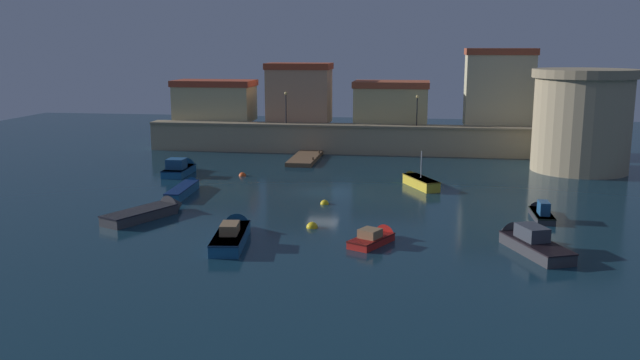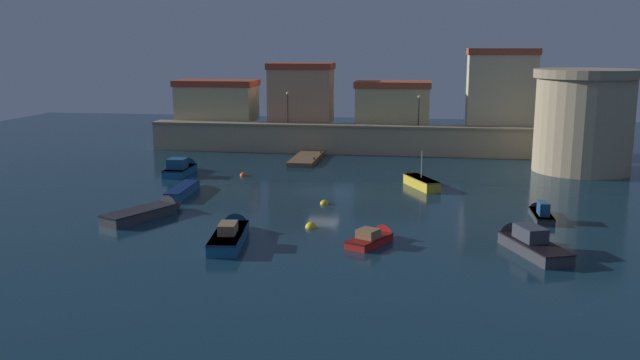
# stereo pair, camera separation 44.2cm
# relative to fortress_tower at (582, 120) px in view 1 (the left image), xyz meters

# --- Properties ---
(ground_plane) EXTENTS (114.96, 114.96, 0.00)m
(ground_plane) POSITION_rel_fortress_tower_xyz_m (-22.47, -12.96, -4.80)
(ground_plane) COLOR #112D3D
(quay_wall) EXTENTS (44.62, 2.42, 3.18)m
(quay_wall) POSITION_rel_fortress_tower_xyz_m (-22.47, 7.26, -3.20)
(quay_wall) COLOR tan
(quay_wall) RESTS_ON ground
(old_town_backdrop) EXTENTS (40.46, 5.62, 8.37)m
(old_town_backdrop) POSITION_rel_fortress_tower_xyz_m (-21.88, 10.71, 1.30)
(old_town_backdrop) COLOR #CCBE87
(old_town_backdrop) RESTS_ON ground
(fortress_tower) EXTENTS (9.45, 9.45, 9.49)m
(fortress_tower) POSITION_rel_fortress_tower_xyz_m (0.00, 0.00, 0.00)
(fortress_tower) COLOR tan
(fortress_tower) RESTS_ON ground
(pier_dock) EXTENTS (2.54, 8.41, 0.70)m
(pier_dock) POSITION_rel_fortress_tower_xyz_m (-26.46, 2.00, -4.59)
(pier_dock) COLOR brown
(pier_dock) RESTS_ON ground
(quay_lamp_0) EXTENTS (0.32, 0.32, 3.44)m
(quay_lamp_0) POSITION_rel_fortress_tower_xyz_m (-29.47, 7.26, 0.66)
(quay_lamp_0) COLOR black
(quay_lamp_0) RESTS_ON quay_wall
(quay_lamp_1) EXTENTS (0.32, 0.32, 3.23)m
(quay_lamp_1) POSITION_rel_fortress_tower_xyz_m (-15.24, 7.26, 0.54)
(quay_lamp_1) COLOR black
(quay_lamp_1) RESTS_ON quay_wall
(moored_boat_0) EXTENTS (3.10, 4.30, 1.41)m
(moored_boat_0) POSITION_rel_fortress_tower_xyz_m (-17.21, -26.30, -4.48)
(moored_boat_0) COLOR red
(moored_boat_0) RESTS_ON ground
(moored_boat_1) EXTENTS (4.44, 6.87, 1.68)m
(moored_boat_1) POSITION_rel_fortress_tower_xyz_m (-32.98, -22.33, -4.43)
(moored_boat_1) COLOR #333338
(moored_boat_1) RESTS_ON ground
(moored_boat_2) EXTENTS (2.02, 5.61, 2.15)m
(moored_boat_2) POSITION_rel_fortress_tower_xyz_m (-36.53, -6.77, -4.30)
(moored_boat_2) COLOR #195689
(moored_boat_2) RESTS_ON ground
(moored_boat_3) EXTENTS (2.59, 7.19, 1.79)m
(moored_boat_3) POSITION_rel_fortress_tower_xyz_m (-25.91, -27.06, -4.36)
(moored_boat_3) COLOR #195689
(moored_boat_3) RESTS_ON ground
(moored_boat_4) EXTENTS (4.15, 6.77, 2.00)m
(moored_boat_4) POSITION_rel_fortress_tower_xyz_m (-8.53, -26.31, -4.32)
(moored_boat_4) COLOR #333338
(moored_boat_4) RESTS_ON ground
(moored_boat_5) EXTENTS (3.67, 5.78, 3.24)m
(moored_boat_5) POSITION_rel_fortress_tower_xyz_m (-14.96, -9.23, -4.36)
(moored_boat_5) COLOR gold
(moored_boat_5) RESTS_ON ground
(moored_boat_6) EXTENTS (1.23, 4.81, 1.66)m
(moored_boat_6) POSITION_rel_fortress_tower_xyz_m (-6.47, -18.56, -4.44)
(moored_boat_6) COLOR #333338
(moored_boat_6) RESTS_ON ground
(moored_boat_7) EXTENTS (1.54, 7.13, 1.11)m
(moored_boat_7) POSITION_rel_fortress_tower_xyz_m (-33.29, -14.84, -4.42)
(moored_boat_7) COLOR #195689
(moored_boat_7) RESTS_ON ground
(mooring_buoy_0) EXTENTS (0.64, 0.64, 0.64)m
(mooring_buoy_0) POSITION_rel_fortress_tower_xyz_m (-21.73, -16.95, -4.80)
(mooring_buoy_0) COLOR yellow
(mooring_buoy_0) RESTS_ON ground
(mooring_buoy_1) EXTENTS (0.66, 0.66, 0.66)m
(mooring_buoy_1) POSITION_rel_fortress_tower_xyz_m (-30.64, -7.14, -4.80)
(mooring_buoy_1) COLOR #EA4C19
(mooring_buoy_1) RESTS_ON ground
(mooring_buoy_2) EXTENTS (0.75, 0.75, 0.75)m
(mooring_buoy_2) POSITION_rel_fortress_tower_xyz_m (-21.59, -23.64, -4.80)
(mooring_buoy_2) COLOR yellow
(mooring_buoy_2) RESTS_ON ground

